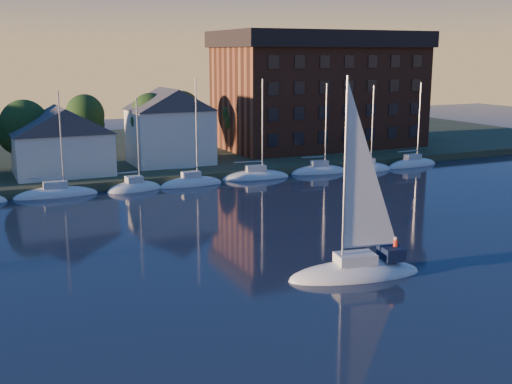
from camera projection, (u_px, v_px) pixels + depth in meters
shoreline_land at (86, 157)px, 95.31m from camera, size 160.00×50.00×2.00m
wooden_dock at (124, 186)px, 74.97m from camera, size 120.00×3.00×1.00m
clubhouse_centre at (62, 140)px, 75.80m from camera, size 11.55×8.40×8.08m
clubhouse_east at (170, 125)px, 83.21m from camera, size 10.50×8.40×9.80m
condo_block at (320, 89)px, 98.48m from camera, size 31.00×17.00×17.40m
tree_line at (116, 116)px, 84.00m from camera, size 93.40×5.40×8.90m
moored_fleet at (130, 190)px, 72.29m from camera, size 87.50×2.40×12.05m
hero_sailboat at (357, 268)px, 44.50m from camera, size 10.05×4.89×14.90m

